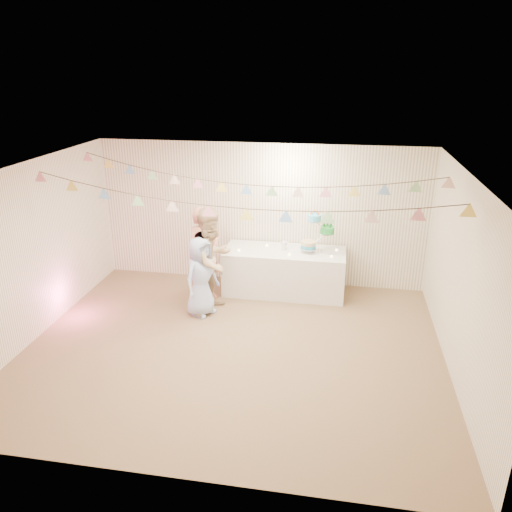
% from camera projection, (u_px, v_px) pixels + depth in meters
% --- Properties ---
extents(floor, '(6.00, 6.00, 0.00)m').
position_uv_depth(floor, '(233.00, 348.00, 7.29)').
color(floor, brown).
rests_on(floor, ground).
extents(ceiling, '(6.00, 6.00, 0.00)m').
position_uv_depth(ceiling, '(230.00, 171.00, 6.35)').
color(ceiling, white).
rests_on(ceiling, ground).
extents(back_wall, '(6.00, 6.00, 0.00)m').
position_uv_depth(back_wall, '(261.00, 215.00, 9.12)').
color(back_wall, white).
rests_on(back_wall, ground).
extents(front_wall, '(6.00, 6.00, 0.00)m').
position_uv_depth(front_wall, '(173.00, 369.00, 4.53)').
color(front_wall, white).
rests_on(front_wall, ground).
extents(left_wall, '(5.00, 5.00, 0.00)m').
position_uv_depth(left_wall, '(32.00, 253.00, 7.30)').
color(left_wall, white).
rests_on(left_wall, ground).
extents(right_wall, '(5.00, 5.00, 0.00)m').
position_uv_depth(right_wall, '(462.00, 281.00, 6.35)').
color(right_wall, white).
rests_on(right_wall, ground).
extents(table, '(2.14, 0.85, 0.80)m').
position_uv_depth(table, '(284.00, 271.00, 8.94)').
color(table, silver).
rests_on(table, floor).
extents(cake_stand, '(0.63, 0.37, 0.70)m').
position_uv_depth(cake_stand, '(317.00, 235.00, 8.65)').
color(cake_stand, silver).
rests_on(cake_stand, table).
extents(cake_bottom, '(0.31, 0.31, 0.15)m').
position_uv_depth(cake_bottom, '(308.00, 250.00, 8.71)').
color(cake_bottom, teal).
rests_on(cake_bottom, cake_stand).
extents(cake_middle, '(0.27, 0.27, 0.22)m').
position_uv_depth(cake_middle, '(328.00, 234.00, 8.70)').
color(cake_middle, green).
rests_on(cake_middle, cake_stand).
extents(cake_top_tier, '(0.25, 0.25, 0.19)m').
position_uv_depth(cake_top_tier, '(314.00, 220.00, 8.53)').
color(cake_top_tier, '#47B8E2').
rests_on(cake_top_tier, cake_stand).
extents(platter, '(0.31, 0.31, 0.02)m').
position_uv_depth(platter, '(252.00, 252.00, 8.86)').
color(platter, white).
rests_on(platter, table).
extents(posy, '(0.14, 0.14, 0.16)m').
position_uv_depth(posy, '(284.00, 248.00, 8.83)').
color(posy, white).
rests_on(posy, table).
extents(person_adult_a, '(0.70, 0.72, 1.66)m').
position_uv_depth(person_adult_a, '(204.00, 254.00, 8.54)').
color(person_adult_a, tan).
rests_on(person_adult_a, floor).
extents(person_adult_b, '(0.98, 1.07, 1.77)m').
position_uv_depth(person_adult_b, '(212.00, 260.00, 8.13)').
color(person_adult_b, tan).
rests_on(person_adult_b, floor).
extents(person_child, '(0.69, 0.78, 1.34)m').
position_uv_depth(person_child, '(201.00, 276.00, 8.06)').
color(person_child, '#A6BCEB').
rests_on(person_child, floor).
extents(bunting_back, '(5.60, 1.10, 0.40)m').
position_uv_depth(bunting_back, '(246.00, 173.00, 7.46)').
color(bunting_back, pink).
rests_on(bunting_back, ceiling).
extents(bunting_front, '(5.60, 0.90, 0.36)m').
position_uv_depth(bunting_front, '(227.00, 197.00, 6.27)').
color(bunting_front, '#72A5E5').
rests_on(bunting_front, ceiling).
extents(tealight_0, '(0.04, 0.04, 0.03)m').
position_uv_depth(tealight_0, '(239.00, 250.00, 8.78)').
color(tealight_0, '#FFD88C').
rests_on(tealight_0, table).
extents(tealight_1, '(0.04, 0.04, 0.03)m').
position_uv_depth(tealight_1, '(267.00, 245.00, 9.01)').
color(tealight_1, '#FFD88C').
rests_on(tealight_1, table).
extents(tealight_2, '(0.04, 0.04, 0.03)m').
position_uv_depth(tealight_2, '(289.00, 255.00, 8.57)').
color(tealight_2, '#FFD88C').
rests_on(tealight_2, table).
extents(tealight_3, '(0.04, 0.04, 0.03)m').
position_uv_depth(tealight_3, '(306.00, 247.00, 8.94)').
color(tealight_3, '#FFD88C').
rests_on(tealight_3, table).
extents(tealight_4, '(0.04, 0.04, 0.03)m').
position_uv_depth(tealight_4, '(331.00, 256.00, 8.50)').
color(tealight_4, '#FFD88C').
rests_on(tealight_4, table).
extents(tealight_5, '(0.04, 0.04, 0.03)m').
position_uv_depth(tealight_5, '(337.00, 250.00, 8.79)').
color(tealight_5, '#FFD88C').
rests_on(tealight_5, table).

